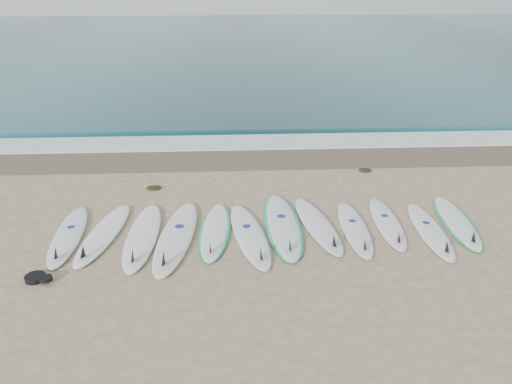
{
  "coord_description": "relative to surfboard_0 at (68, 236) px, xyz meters",
  "views": [
    {
      "loc": [
        -0.67,
        -8.3,
        4.37
      ],
      "look_at": [
        -0.16,
        0.95,
        0.4
      ],
      "focal_mm": 35.0,
      "sensor_mm": 36.0,
      "label": 1
    }
  ],
  "objects": [
    {
      "name": "ground",
      "position": [
        3.66,
        0.09,
        -0.05
      ],
      "size": [
        120.0,
        120.0,
        0.0
      ],
      "primitive_type": "plane",
      "color": "tan"
    },
    {
      "name": "ocean",
      "position": [
        3.66,
        32.59,
        -0.04
      ],
      "size": [
        120.0,
        55.0,
        0.03
      ],
      "primitive_type": "cube",
      "color": "#1A4F54",
      "rests_on": "ground"
    },
    {
      "name": "wet_sand_band",
      "position": [
        3.66,
        4.19,
        -0.05
      ],
      "size": [
        120.0,
        1.8,
        0.01
      ],
      "primitive_type": "cube",
      "color": "brown",
      "rests_on": "ground"
    },
    {
      "name": "foam_band",
      "position": [
        3.66,
        5.59,
        -0.03
      ],
      "size": [
        120.0,
        1.4,
        0.04
      ],
      "primitive_type": "cube",
      "color": "silver",
      "rests_on": "ground"
    },
    {
      "name": "wave_crest",
      "position": [
        3.66,
        7.09,
        -0.0
      ],
      "size": [
        120.0,
        1.0,
        0.1
      ],
      "primitive_type": "cube",
      "color": "#1A4F54",
      "rests_on": "ground"
    },
    {
      "name": "surfboard_0",
      "position": [
        0.0,
        0.0,
        0.0
      ],
      "size": [
        0.68,
        2.47,
        0.31
      ],
      "rotation": [
        0.0,
        0.0,
        0.07
      ],
      "color": "white",
      "rests_on": "ground"
    },
    {
      "name": "surfboard_1",
      "position": [
        0.62,
        0.02,
        0.0
      ],
      "size": [
        0.86,
        2.57,
        0.32
      ],
      "rotation": [
        0.0,
        0.0,
        -0.14
      ],
      "color": "white",
      "rests_on": "ground"
    },
    {
      "name": "surfboard_2",
      "position": [
        1.36,
        -0.1,
        0.01
      ],
      "size": [
        0.58,
        2.68,
        0.34
      ],
      "rotation": [
        0.0,
        0.0,
        -0.01
      ],
      "color": "white",
      "rests_on": "ground"
    },
    {
      "name": "surfboard_3",
      "position": [
        1.98,
        -0.17,
        0.01
      ],
      "size": [
        0.88,
        2.94,
        0.37
      ],
      "rotation": [
        0.0,
        0.0,
        -0.1
      ],
      "color": "white",
      "rests_on": "ground"
    },
    {
      "name": "surfboard_4",
      "position": [
        2.68,
        0.07,
        -0.01
      ],
      "size": [
        0.72,
        2.4,
        0.3
      ],
      "rotation": [
        0.0,
        0.0,
        -0.06
      ],
      "color": "white",
      "rests_on": "ground"
    },
    {
      "name": "surfboard_5",
      "position": [
        3.33,
        -0.17,
        0.0
      ],
      "size": [
        0.95,
        2.67,
        0.33
      ],
      "rotation": [
        0.0,
        0.0,
        0.16
      ],
      "color": "white",
      "rests_on": "ground"
    },
    {
      "name": "surfboard_6",
      "position": [
        3.97,
        0.21,
        -0.0
      ],
      "size": [
        0.73,
        2.84,
        0.36
      ],
      "rotation": [
        0.0,
        0.0,
        0.02
      ],
      "color": "white",
      "rests_on": "ground"
    },
    {
      "name": "surfboard_7",
      "position": [
        4.64,
        0.17,
        0.0
      ],
      "size": [
        0.88,
        2.54,
        0.32
      ],
      "rotation": [
        0.0,
        0.0,
        0.15
      ],
      "color": "silver",
      "rests_on": "ground"
    },
    {
      "name": "surfboard_8",
      "position": [
        5.3,
        -0.01,
        -0.0
      ],
      "size": [
        0.56,
        2.35,
        0.3
      ],
      "rotation": [
        0.0,
        0.0,
        -0.03
      ],
      "color": "silver",
      "rests_on": "ground"
    },
    {
      "name": "surfboard_9",
      "position": [
        5.99,
        0.19,
        -0.0
      ],
      "size": [
        0.61,
        2.31,
        0.29
      ],
      "rotation": [
        0.0,
        0.0,
        -0.06
      ],
      "color": "white",
      "rests_on": "ground"
    },
    {
      "name": "surfboard_10",
      "position": [
        6.69,
        -0.17,
        -0.0
      ],
      "size": [
        0.62,
        2.39,
        0.3
      ],
      "rotation": [
        0.0,
        0.0,
        -0.06
      ],
      "color": "white",
      "rests_on": "ground"
    },
    {
      "name": "surfboard_11",
      "position": [
        7.35,
        0.19,
        -0.01
      ],
      "size": [
        0.82,
        2.45,
        0.31
      ],
      "rotation": [
        0.0,
        0.0,
        -0.1
      ],
      "color": "white",
      "rests_on": "ground"
    },
    {
      "name": "seaweed_near",
      "position": [
        1.26,
        2.27,
        -0.02
      ],
      "size": [
        0.33,
        0.26,
        0.06
      ],
      "primitive_type": "ellipsoid",
      "color": "black",
      "rests_on": "ground"
    },
    {
      "name": "seaweed_far",
      "position": [
        6.31,
        3.13,
        -0.02
      ],
      "size": [
        0.32,
        0.25,
        0.06
      ],
      "primitive_type": "ellipsoid",
      "color": "black",
      "rests_on": "ground"
    },
    {
      "name": "leash_coil",
      "position": [
        -0.07,
        -1.37,
        -0.01
      ],
      "size": [
        0.46,
        0.36,
        0.11
      ],
      "color": "black",
      "rests_on": "ground"
    }
  ]
}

